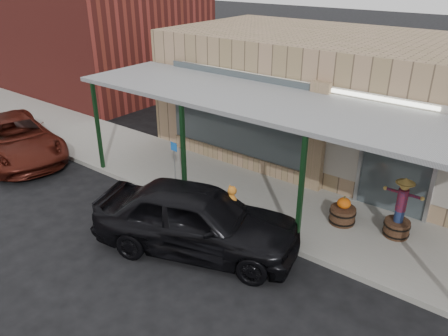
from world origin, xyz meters
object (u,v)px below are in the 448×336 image
Objects in this scene: barrel_scarecrow at (399,217)px; handicap_sign at (174,157)px; parked_sedan at (197,219)px; car_maroon at (14,138)px; barrel_pumpkin at (343,213)px.

handicap_sign is at bearing -154.53° from barrel_scarecrow.
parked_sedan reaches higher than handicap_sign.
handicap_sign is 0.25× the size of car_maroon.
barrel_pumpkin is 5.23m from handicap_sign.
handicap_sign reaches higher than barrel_pumpkin.
barrel_scarecrow is 0.31× the size of car_maroon.
barrel_pumpkin is 0.15× the size of parked_sedan.
car_maroon reaches higher than handicap_sign.
barrel_scarecrow is 4.96m from parked_sedan.
barrel_scarecrow is at bearing -68.04° from parked_sedan.
car_maroon is at bearing -165.91° from barrel_pumpkin.
parked_sedan is at bearing -31.62° from handicap_sign.
barrel_pumpkin is 3.87m from parked_sedan.
barrel_scarecrow reaches higher than handicap_sign.
handicap_sign is at bearing -59.25° from car_maroon.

